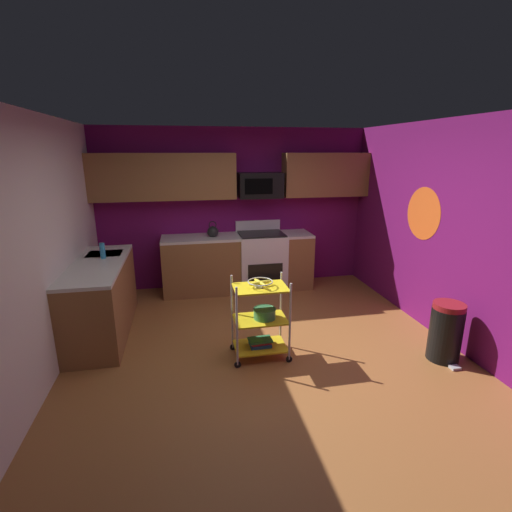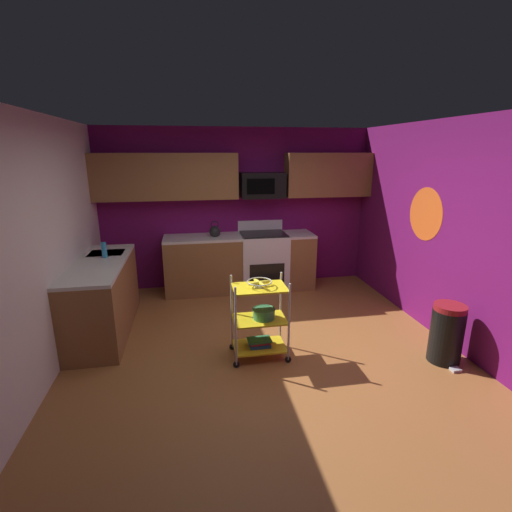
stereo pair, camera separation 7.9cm
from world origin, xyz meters
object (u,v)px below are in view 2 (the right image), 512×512
Objects in this scene: rolling_cart at (259,319)px; fruit_bowl at (260,283)px; book_stack at (259,342)px; kettle at (215,231)px; trash_can at (447,333)px; mixing_bowl_large at (264,313)px; dish_soap_bottle at (104,250)px; oven_range at (263,260)px; microwave at (262,185)px.

rolling_cart is 0.42m from fruit_bowl.
kettle is (-0.32, 2.15, 0.83)m from book_stack.
mixing_bowl_large is at bearing 166.88° from trash_can.
dish_soap_bottle is (-1.79, 1.15, 0.14)m from fruit_bowl.
mixing_bowl_large is at bearing -32.02° from dish_soap_bottle.
book_stack is 1.01× the size of kettle.
oven_range reaches higher than fruit_bowl.
dish_soap_bottle is (-1.79, 1.15, 0.57)m from rolling_cart.
mixing_bowl_large is 0.38× the size of trash_can.
mixing_bowl_large is 1.26× the size of dish_soap_bottle.
trash_can is (1.98, -0.45, -0.55)m from fruit_bowl.
microwave is 2.60m from dish_soap_bottle.
mixing_bowl_large is (-0.42, -2.15, 0.04)m from oven_range.
book_stack is at bearing -90.00° from fruit_bowl.
rolling_cart is 4.57× the size of dish_soap_bottle.
mixing_bowl_large is 2.23m from kettle.
oven_range is 2.24m from fruit_bowl.
book_stack is 0.40× the size of trash_can.
dish_soap_bottle is at bearing 147.28° from fruit_bowl.
rolling_cart is 0.28m from book_stack.
rolling_cart is at bearing 180.00° from book_stack.
microwave reaches higher than mixing_bowl_large.
kettle is (-0.37, 2.15, 0.48)m from mixing_bowl_large.
oven_range is at bearing 79.04° from mixing_bowl_large.
book_stack is (-0.47, -2.15, -0.31)m from oven_range.
trash_can is at bearing -12.80° from fruit_bowl.
fruit_bowl is (-0.47, -2.15, 0.40)m from oven_range.
kettle reaches higher than mixing_bowl_large.
kettle reaches higher than trash_can.
mixing_bowl_large is at bearing -0.00° from fruit_bowl.
mixing_bowl_large is at bearing 0.00° from rolling_cart.
trash_can reaches higher than mixing_bowl_large.
trash_can is (1.93, -0.45, -0.19)m from mixing_bowl_large.
dish_soap_bottle is at bearing -145.83° from kettle.
oven_range is at bearing 0.28° from kettle.
book_stack is 2.32m from kettle.
rolling_cart is 3.36× the size of fruit_bowl.
oven_range is 1.67× the size of trash_can.
microwave is 2.57× the size of fruit_bowl.
kettle is (-0.32, 2.15, 0.12)m from fruit_bowl.
rolling_cart is 2.03m from trash_can.
dish_soap_bottle reaches higher than rolling_cart.
oven_range is 1.57× the size of microwave.
microwave is at bearing 79.55° from mixing_bowl_large.
oven_range reaches higher than trash_can.
rolling_cart is 1.39× the size of trash_can.
trash_can is at bearing -12.80° from book_stack.
kettle is at bearing 98.53° from rolling_cart.
mixing_bowl_large is (0.05, -0.00, -0.36)m from fruit_bowl.
fruit_bowl reaches higher than trash_can.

